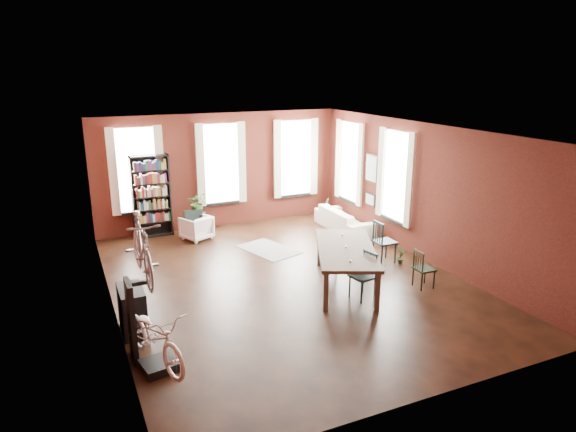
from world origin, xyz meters
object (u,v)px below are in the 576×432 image
dining_chair_c (424,269)px  dining_table (345,267)px  dining_chair_b (330,254)px  bicycle_floor (153,311)px  console_table (132,310)px  cream_sofa (344,216)px  dining_chair_a (363,276)px  dining_chair_d (385,242)px  white_armchair (196,227)px  bookshelf (151,196)px  plant_stand (200,224)px  bike_trainer (158,366)px

dining_chair_c → dining_table: bearing=66.4°
dining_chair_b → bicycle_floor: bicycle_floor is taller
dining_table → console_table: 4.30m
dining_table → cream_sofa: 3.87m
dining_chair_a → console_table: (-4.31, 0.48, -0.06)m
dining_chair_d → white_armchair: (-3.58, 3.42, -0.15)m
dining_chair_c → bookshelf: bearing=40.0°
bookshelf → bicycle_floor: size_ratio=1.29×
dining_chair_a → white_armchair: (-2.05, 4.90, -0.12)m
dining_chair_c → dining_chair_d: size_ratio=0.82×
dining_chair_d → plant_stand: dining_chair_d is taller
dining_chair_c → dining_chair_d: dining_chair_d is taller
dining_chair_b → dining_chair_c: 2.06m
dining_chair_b → white_armchair: size_ratio=1.17×
bicycle_floor → cream_sofa: bearing=21.4°
plant_stand → console_table: bearing=-117.2°
dining_chair_b → bookshelf: bookshelf is taller
bookshelf → plant_stand: bookshelf is taller
dining_chair_a → dining_chair_c: 1.45m
cream_sofa → console_table: bearing=119.3°
bike_trainer → dining_table: bearing=20.2°
white_armchair → cream_sofa: (3.97, -0.92, 0.06)m
bookshelf → bicycle_floor: bookshelf is taller
dining_chair_a → bookshelf: bookshelf is taller
bookshelf → dining_chair_a: bearing=-61.9°
dining_chair_a → dining_chair_b: (0.06, 1.46, -0.06)m
dining_chair_a → dining_chair_c: bearing=77.0°
dining_chair_a → bicycle_floor: 4.31m
cream_sofa → console_table: size_ratio=2.60×
dining_chair_b → plant_stand: size_ratio=1.38×
dining_chair_a → plant_stand: dining_chair_a is taller
dining_chair_d → cream_sofa: bearing=-8.2°
console_table → bicycle_floor: bearing=-84.4°
bike_trainer → console_table: 1.42m
bookshelf → white_armchair: bookshelf is taller
dining_chair_b → plant_stand: 4.26m
dining_chair_a → bookshelf: bearing=-162.0°
bike_trainer → dining_chair_c: bearing=8.3°
bookshelf → bike_trainer: (-1.12, -6.57, -1.03)m
white_armchair → console_table: 4.96m
dining_chair_a → bicycle_floor: (-4.18, -0.92, 0.53)m
dining_table → dining_chair_d: size_ratio=2.51×
dining_chair_a → plant_stand: bearing=-170.7°
dining_table → bookshelf: bearing=145.6°
dining_chair_a → dining_chair_d: (1.53, 1.48, 0.03)m
dining_table → dining_chair_c: bearing=-1.0°
white_armchair → cream_sofa: bearing=142.3°
cream_sofa → white_armchair: bearing=77.0°
dining_chair_b → bike_trainer: bearing=-38.1°
white_armchair → dining_table: bearing=90.8°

